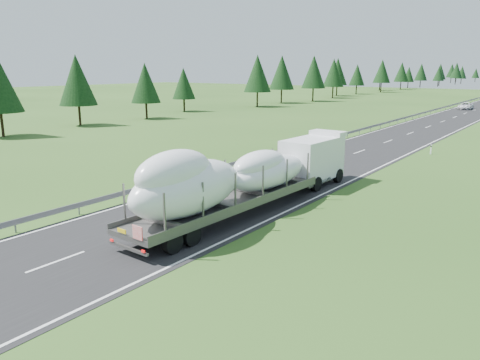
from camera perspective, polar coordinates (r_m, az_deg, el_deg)
The scene contains 5 objects.
ground at distance 28.80m, azimuth -6.30°, elevation -4.14°, with size 400.00×400.00×0.00m, color #294B19.
guardrail at distance 122.76m, azimuth 25.03°, elevation 8.45°, with size 0.10×400.00×0.76m.
tree_line_left at distance 171.09m, azimuth 15.07°, elevation 12.46°, with size 14.83×354.94×12.04m.
boat_truck at distance 28.45m, azimuth 0.81°, elevation 0.69°, with size 3.46×20.95×4.73m.
distant_van at distance 113.41m, azimuth 25.82°, elevation 8.14°, with size 2.49×5.41×1.50m, color silver.
Camera 1 is at (18.60, -20.20, 8.67)m, focal length 35.00 mm.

